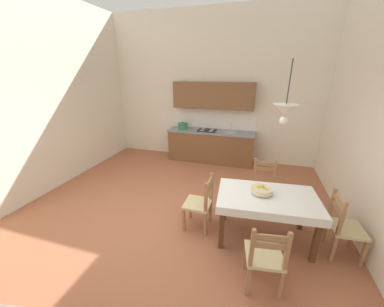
# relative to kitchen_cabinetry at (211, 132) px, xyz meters

# --- Properties ---
(ground_plane) EXTENTS (6.40, 6.95, 0.10)m
(ground_plane) POSITION_rel_kitchen_cabinetry_xyz_m (-0.09, -2.90, -0.91)
(ground_plane) COLOR #A86042
(wall_back) EXTENTS (6.40, 0.12, 4.01)m
(wall_back) POSITION_rel_kitchen_cabinetry_xyz_m (-0.09, 0.33, 1.15)
(wall_back) COLOR silver
(wall_back) RESTS_ON ground_plane
(wall_left) EXTENTS (0.12, 6.95, 4.01)m
(wall_left) POSITION_rel_kitchen_cabinetry_xyz_m (-3.05, -2.90, 1.15)
(wall_left) COLOR silver
(wall_left) RESTS_ON ground_plane
(kitchen_cabinetry) EXTENTS (2.41, 0.63, 2.20)m
(kitchen_cabinetry) POSITION_rel_kitchen_cabinetry_xyz_m (0.00, 0.00, 0.00)
(kitchen_cabinetry) COLOR brown
(kitchen_cabinetry) RESTS_ON ground_plane
(dining_table) EXTENTS (1.50, 0.99, 0.75)m
(dining_table) POSITION_rel_kitchen_cabinetry_xyz_m (1.47, -2.92, -0.23)
(dining_table) COLOR #56331C
(dining_table) RESTS_ON ground_plane
(dining_chair_window_side) EXTENTS (0.44, 0.44, 0.93)m
(dining_chair_window_side) POSITION_rel_kitchen_cabinetry_xyz_m (2.50, -2.94, -0.41)
(dining_chair_window_side) COLOR #D1BC89
(dining_chair_window_side) RESTS_ON ground_plane
(dining_chair_kitchen_side) EXTENTS (0.44, 0.44, 0.93)m
(dining_chair_kitchen_side) POSITION_rel_kitchen_cabinetry_xyz_m (1.44, -2.05, -0.41)
(dining_chair_kitchen_side) COLOR #D1BC89
(dining_chair_kitchen_side) RESTS_ON ground_plane
(dining_chair_tv_side) EXTENTS (0.43, 0.43, 0.93)m
(dining_chair_tv_side) POSITION_rel_kitchen_cabinetry_xyz_m (0.45, -2.94, -0.41)
(dining_chair_tv_side) COLOR #D1BC89
(dining_chair_tv_side) RESTS_ON ground_plane
(dining_chair_camera_side) EXTENTS (0.48, 0.48, 0.93)m
(dining_chair_camera_side) POSITION_rel_kitchen_cabinetry_xyz_m (1.45, -3.79, -0.41)
(dining_chair_camera_side) COLOR #D1BC89
(dining_chair_camera_side) RESTS_ON ground_plane
(fruit_bowl) EXTENTS (0.30, 0.30, 0.12)m
(fruit_bowl) POSITION_rel_kitchen_cabinetry_xyz_m (1.37, -2.88, -0.04)
(fruit_bowl) COLOR beige
(fruit_bowl) RESTS_ON dining_table
(pendant_lamp) EXTENTS (0.32, 0.32, 0.80)m
(pendant_lamp) POSITION_rel_kitchen_cabinetry_xyz_m (1.54, -2.85, 1.13)
(pendant_lamp) COLOR black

